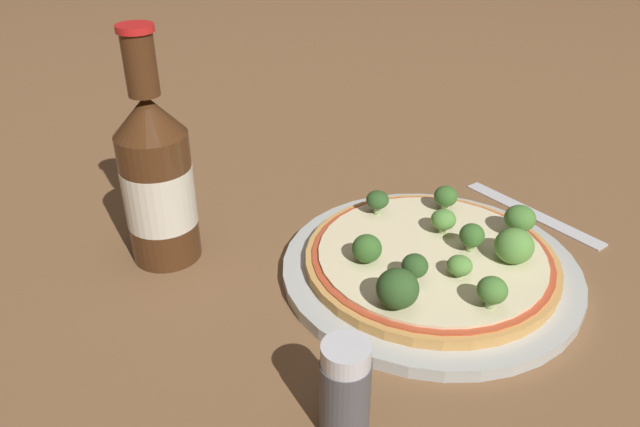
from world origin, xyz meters
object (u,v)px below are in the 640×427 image
object	(u,v)px
beer_bottle	(157,179)
pepper_shaker	(345,389)
pizza	(428,260)
fork	(532,213)

from	to	relation	value
beer_bottle	pepper_shaker	size ratio (longest dim) A/B	3.01
pizza	pepper_shaker	size ratio (longest dim) A/B	3.14
beer_bottle	fork	distance (m)	0.41
fork	beer_bottle	bearing A→B (deg)	64.11
fork	pizza	bearing A→B (deg)	93.64
beer_bottle	pizza	bearing A→B (deg)	-60.60
beer_bottle	pepper_shaker	distance (m)	0.28
pizza	fork	xyz separation A→B (m)	(0.18, -0.03, -0.02)
pizza	fork	distance (m)	0.18
beer_bottle	pepper_shaker	bearing A→B (deg)	-104.02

